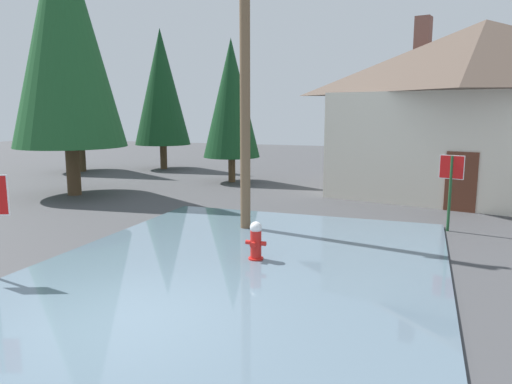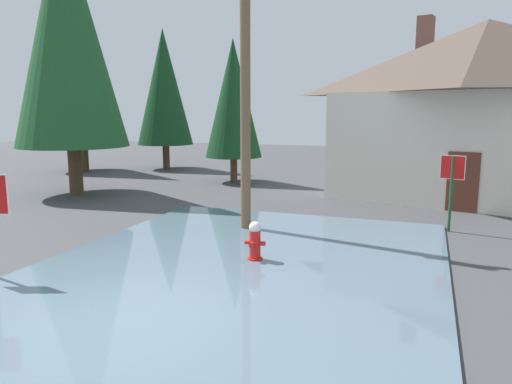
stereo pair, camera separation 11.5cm
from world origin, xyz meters
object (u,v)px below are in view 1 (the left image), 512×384
object	(u,v)px
fire_hydrant	(256,243)
pine_tree_mid_left	(161,87)
stop_sign_far	(451,178)
pine_tree_far_center	(76,75)
pine_tree_short_left	(231,99)
house	(480,108)
pine_tree_tall_left	(64,31)
utility_pole	(245,79)

from	to	relation	value
fire_hydrant	pine_tree_mid_left	size ratio (longest dim) A/B	0.12
stop_sign_far	pine_tree_far_center	distance (m)	20.66
pine_tree_short_left	pine_tree_far_center	world-z (taller)	pine_tree_far_center
house	pine_tree_short_left	size ratio (longest dim) A/B	1.80
stop_sign_far	pine_tree_far_center	xyz separation A→B (m)	(-18.77, 7.77, 3.77)
fire_hydrant	house	world-z (taller)	house
pine_tree_mid_left	pine_tree_tall_left	bearing A→B (deg)	-82.95
utility_pole	pine_tree_far_center	bearing A→B (deg)	144.41
house	pine_tree_short_left	world-z (taller)	house
utility_pole	pine_tree_far_center	size ratio (longest dim) A/B	0.89
house	pine_tree_short_left	distance (m)	10.49
fire_hydrant	pine_tree_mid_left	xyz separation A→B (m)	(-10.90, 14.78, 4.20)
fire_hydrant	pine_tree_far_center	bearing A→B (deg)	140.08
stop_sign_far	pine_tree_mid_left	distance (m)	18.50
fire_hydrant	utility_pole	world-z (taller)	utility_pole
house	pine_tree_mid_left	size ratio (longest dim) A/B	1.51
pine_tree_short_left	house	bearing A→B (deg)	-5.09
pine_tree_tall_left	stop_sign_far	bearing A→B (deg)	-5.64
utility_pole	fire_hydrant	bearing A→B (deg)	-64.95
fire_hydrant	pine_tree_tall_left	bearing A→B (deg)	149.17
fire_hydrant	pine_tree_short_left	xyz separation A→B (m)	(-5.16, 11.23, 3.44)
utility_pole	pine_tree_mid_left	distance (m)	15.50
house	pine_tree_tall_left	bearing A→B (deg)	-163.50
utility_pole	pine_tree_tall_left	size ratio (longest dim) A/B	0.74
fire_hydrant	house	distance (m)	11.95
fire_hydrant	pine_tree_short_left	world-z (taller)	pine_tree_short_left
pine_tree_mid_left	pine_tree_short_left	distance (m)	6.79
utility_pole	pine_tree_mid_left	world-z (taller)	utility_pole
utility_pole	house	xyz separation A→B (m)	(6.52, 7.64, -0.73)
fire_hydrant	pine_tree_tall_left	xyz separation A→B (m)	(-9.79, 5.84, 5.87)
utility_pole	pine_tree_tall_left	bearing A→B (deg)	159.60
pine_tree_short_left	pine_tree_far_center	bearing A→B (deg)	173.92
pine_tree_tall_left	pine_tree_far_center	bearing A→B (deg)	127.09
stop_sign_far	pine_tree_tall_left	xyz separation A→B (m)	(-13.93, 1.37, 4.82)
pine_tree_tall_left	pine_tree_short_left	world-z (taller)	pine_tree_tall_left
stop_sign_far	house	world-z (taller)	house
fire_hydrant	pine_tree_short_left	size ratio (longest dim) A/B	0.14
fire_hydrant	pine_tree_far_center	xyz separation A→B (m)	(-14.63, 12.24, 4.81)
fire_hydrant	utility_pole	bearing A→B (deg)	115.05
pine_tree_short_left	utility_pole	bearing A→B (deg)	-65.45
pine_tree_mid_left	pine_tree_far_center	distance (m)	4.56
fire_hydrant	stop_sign_far	bearing A→B (deg)	47.19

